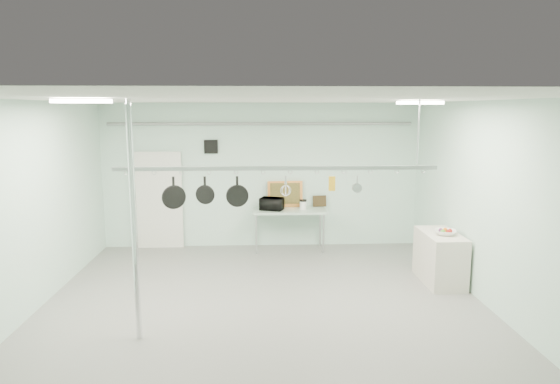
{
  "coord_description": "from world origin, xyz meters",
  "views": [
    {
      "loc": [
        -0.09,
        -7.02,
        3.07
      ],
      "look_at": [
        0.28,
        1.0,
        1.73
      ],
      "focal_mm": 32.0,
      "sensor_mm": 36.0,
      "label": 1
    }
  ],
  "objects_px": {
    "skillet_left": "(174,192)",
    "skillet_right": "(237,191)",
    "chrome_pole": "(134,223)",
    "skillet_mid": "(205,190)",
    "fruit_bowl": "(445,232)",
    "prep_table": "(289,213)",
    "pot_rack": "(277,166)",
    "coffee_canister": "(303,205)",
    "side_cabinet": "(440,258)",
    "microwave": "(272,204)"
  },
  "relations": [
    {
      "from": "skillet_left",
      "to": "skillet_right",
      "type": "distance_m",
      "value": 0.94
    },
    {
      "from": "chrome_pole",
      "to": "skillet_mid",
      "type": "bearing_deg",
      "value": 47.11
    },
    {
      "from": "skillet_left",
      "to": "fruit_bowl",
      "type": "bearing_deg",
      "value": -9.46
    },
    {
      "from": "chrome_pole",
      "to": "prep_table",
      "type": "height_order",
      "value": "chrome_pole"
    },
    {
      "from": "pot_rack",
      "to": "coffee_canister",
      "type": "bearing_deg",
      "value": 77.98
    },
    {
      "from": "side_cabinet",
      "to": "pot_rack",
      "type": "bearing_deg",
      "value": -159.55
    },
    {
      "from": "microwave",
      "to": "fruit_bowl",
      "type": "distance_m",
      "value": 3.73
    },
    {
      "from": "skillet_mid",
      "to": "skillet_right",
      "type": "xyz_separation_m",
      "value": [
        0.48,
        0.0,
        -0.02
      ]
    },
    {
      "from": "chrome_pole",
      "to": "fruit_bowl",
      "type": "relative_size",
      "value": 8.87
    },
    {
      "from": "pot_rack",
      "to": "skillet_left",
      "type": "relative_size",
      "value": 10.36
    },
    {
      "from": "side_cabinet",
      "to": "skillet_left",
      "type": "height_order",
      "value": "skillet_left"
    },
    {
      "from": "prep_table",
      "to": "chrome_pole",
      "type": "bearing_deg",
      "value": -118.71
    },
    {
      "from": "prep_table",
      "to": "fruit_bowl",
      "type": "relative_size",
      "value": 4.44
    },
    {
      "from": "chrome_pole",
      "to": "pot_rack",
      "type": "xyz_separation_m",
      "value": [
        1.9,
        0.9,
        0.63
      ]
    },
    {
      "from": "pot_rack",
      "to": "coffee_canister",
      "type": "distance_m",
      "value": 3.59
    },
    {
      "from": "prep_table",
      "to": "skillet_right",
      "type": "relative_size",
      "value": 3.6
    },
    {
      "from": "prep_table",
      "to": "microwave",
      "type": "distance_m",
      "value": 0.43
    },
    {
      "from": "fruit_bowl",
      "to": "skillet_mid",
      "type": "relative_size",
      "value": 0.91
    },
    {
      "from": "pot_rack",
      "to": "fruit_bowl",
      "type": "relative_size",
      "value": 13.31
    },
    {
      "from": "skillet_right",
      "to": "skillet_mid",
      "type": "bearing_deg",
      "value": 175.95
    },
    {
      "from": "chrome_pole",
      "to": "prep_table",
      "type": "bearing_deg",
      "value": 61.29
    },
    {
      "from": "prep_table",
      "to": "fruit_bowl",
      "type": "distance_m",
      "value": 3.47
    },
    {
      "from": "skillet_right",
      "to": "pot_rack",
      "type": "bearing_deg",
      "value": -4.05
    },
    {
      "from": "skillet_right",
      "to": "coffee_canister",
      "type": "bearing_deg",
      "value": 64.58
    },
    {
      "from": "skillet_mid",
      "to": "pot_rack",
      "type": "bearing_deg",
      "value": 10.89
    },
    {
      "from": "chrome_pole",
      "to": "side_cabinet",
      "type": "xyz_separation_m",
      "value": [
        4.85,
        2.0,
        -1.15
      ]
    },
    {
      "from": "skillet_left",
      "to": "skillet_mid",
      "type": "distance_m",
      "value": 0.46
    },
    {
      "from": "skillet_left",
      "to": "skillet_right",
      "type": "relative_size",
      "value": 1.04
    },
    {
      "from": "coffee_canister",
      "to": "fruit_bowl",
      "type": "height_order",
      "value": "coffee_canister"
    },
    {
      "from": "microwave",
      "to": "skillet_left",
      "type": "xyz_separation_m",
      "value": [
        -1.55,
        -3.26,
        0.81
      ]
    },
    {
      "from": "coffee_canister",
      "to": "fruit_bowl",
      "type": "xyz_separation_m",
      "value": [
        2.28,
        -2.32,
        -0.05
      ]
    },
    {
      "from": "chrome_pole",
      "to": "fruit_bowl",
      "type": "bearing_deg",
      "value": 21.06
    },
    {
      "from": "microwave",
      "to": "skillet_mid",
      "type": "height_order",
      "value": "skillet_mid"
    },
    {
      "from": "chrome_pole",
      "to": "skillet_mid",
      "type": "xyz_separation_m",
      "value": [
        0.84,
        0.9,
        0.29
      ]
    },
    {
      "from": "chrome_pole",
      "to": "coffee_canister",
      "type": "xyz_separation_m",
      "value": [
        2.6,
        4.2,
        -0.61
      ]
    },
    {
      "from": "pot_rack",
      "to": "skillet_right",
      "type": "height_order",
      "value": "pot_rack"
    },
    {
      "from": "skillet_left",
      "to": "skillet_right",
      "type": "bearing_deg",
      "value": -21.72
    },
    {
      "from": "skillet_mid",
      "to": "skillet_right",
      "type": "height_order",
      "value": "same"
    },
    {
      "from": "coffee_canister",
      "to": "skillet_right",
      "type": "relative_size",
      "value": 0.4
    },
    {
      "from": "prep_table",
      "to": "skillet_left",
      "type": "relative_size",
      "value": 3.45
    },
    {
      "from": "coffee_canister",
      "to": "fruit_bowl",
      "type": "relative_size",
      "value": 0.5
    },
    {
      "from": "prep_table",
      "to": "skillet_left",
      "type": "bearing_deg",
      "value": -120.24
    },
    {
      "from": "chrome_pole",
      "to": "skillet_left",
      "type": "xyz_separation_m",
      "value": [
        0.38,
        0.9,
        0.25
      ]
    },
    {
      "from": "side_cabinet",
      "to": "skillet_right",
      "type": "bearing_deg",
      "value": -162.73
    },
    {
      "from": "microwave",
      "to": "pot_rack",
      "type": "bearing_deg",
      "value": 108.72
    },
    {
      "from": "side_cabinet",
      "to": "coffee_canister",
      "type": "bearing_deg",
      "value": 135.66
    },
    {
      "from": "pot_rack",
      "to": "coffee_canister",
      "type": "xyz_separation_m",
      "value": [
        0.7,
        3.3,
        -1.23
      ]
    },
    {
      "from": "microwave",
      "to": "skillet_right",
      "type": "height_order",
      "value": "skillet_right"
    },
    {
      "from": "fruit_bowl",
      "to": "pot_rack",
      "type": "bearing_deg",
      "value": -161.82
    },
    {
      "from": "chrome_pole",
      "to": "coffee_canister",
      "type": "relative_size",
      "value": 17.81
    }
  ]
}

